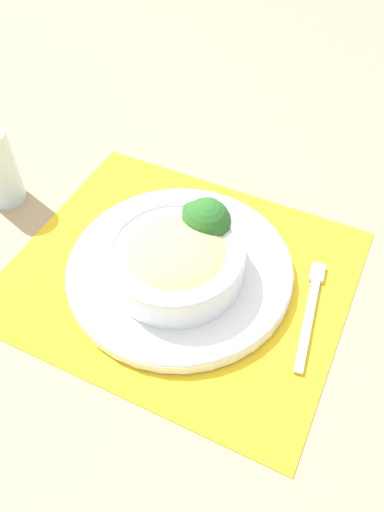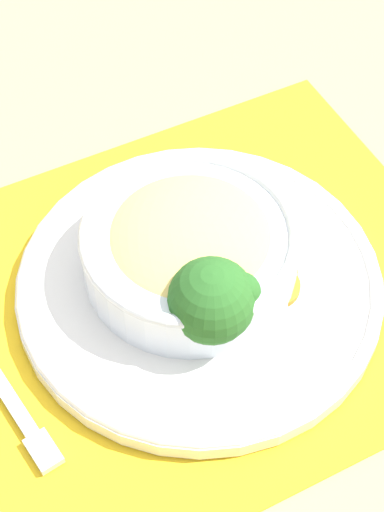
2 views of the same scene
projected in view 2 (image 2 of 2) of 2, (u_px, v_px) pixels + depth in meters
ground_plane at (199, 293)px, 0.77m from camera, size 4.00×4.00×0.00m
placemat at (199, 292)px, 0.77m from camera, size 0.52×0.45×0.00m
plate at (199, 283)px, 0.76m from camera, size 0.32×0.32×0.02m
bowl at (190, 246)px, 0.74m from camera, size 0.19×0.19×0.06m
broccoli_floret at (212, 301)px, 0.69m from camera, size 0.07×0.07×0.08m
carrot_slice_near at (274, 286)px, 0.75m from camera, size 0.05×0.05×0.01m
carrot_slice_middle at (273, 268)px, 0.76m from camera, size 0.05×0.05×0.01m
fork at (10, 399)px, 0.70m from camera, size 0.02×0.18×0.01m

